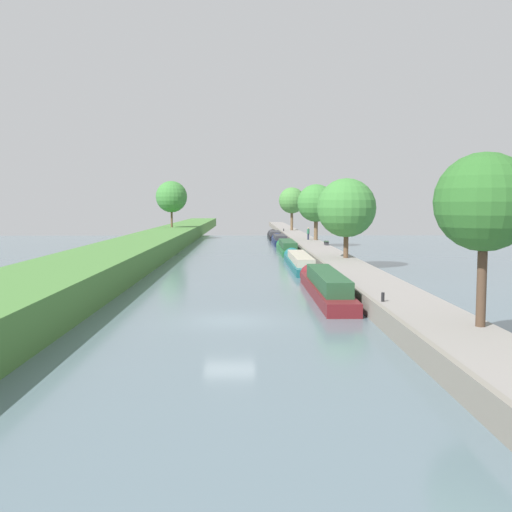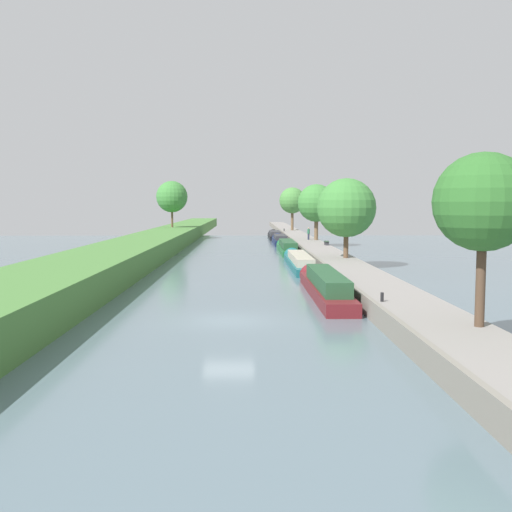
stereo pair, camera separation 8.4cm
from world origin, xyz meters
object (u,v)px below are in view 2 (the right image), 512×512
narrowboat_maroon (324,285)px  narrowboat_black (275,235)px  narrowboat_green (287,247)px  narrowboat_navy (280,240)px  park_bench (327,242)px  mooring_bollard_far (284,230)px  person_walking (309,233)px  narrowboat_teal (299,261)px  mooring_bollard_near (382,297)px

narrowboat_maroon → narrowboat_black: bearing=90.2°
narrowboat_green → narrowboat_navy: size_ratio=1.24×
narrowboat_navy → narrowboat_black: (-0.08, 13.88, -0.05)m
narrowboat_black → park_bench: 31.07m
narrowboat_navy → narrowboat_black: narrowboat_navy is taller
narrowboat_green → park_bench: bearing=-21.6°
mooring_bollard_far → narrowboat_green: bearing=-93.0°
narrowboat_navy → person_walking: person_walking is taller
narrowboat_teal → narrowboat_maroon: bearing=-89.6°
narrowboat_maroon → narrowboat_teal: (-0.11, 17.07, -0.14)m
narrowboat_maroon → narrowboat_teal: size_ratio=0.95×
narrowboat_green → mooring_bollard_far: 34.56m
narrowboat_teal → mooring_bollard_near: 25.29m
narrowboat_navy → narrowboat_black: bearing=90.3°
narrowboat_navy → person_walking: size_ratio=7.09×
narrowboat_green → person_walking: bearing=68.5°
narrowboat_black → narrowboat_green: bearing=-89.8°
narrowboat_black → mooring_bollard_near: bearing=-88.4°
narrowboat_maroon → narrowboat_black: size_ratio=1.25×
narrowboat_green → narrowboat_navy: narrowboat_green is taller
narrowboat_teal → mooring_bollard_far: (1.86, 51.26, 0.67)m
narrowboat_maroon → mooring_bollard_near: bearing=-77.9°
narrowboat_green → mooring_bollard_near: size_ratio=32.50×
narrowboat_green → park_bench: (4.50, -1.78, 0.72)m
mooring_bollard_near → mooring_bollard_far: bearing=90.0°
narrowboat_green → park_bench: 4.90m
mooring_bollard_near → mooring_bollard_far: size_ratio=1.00×
person_walking → mooring_bollard_far: person_walking is taller
narrowboat_green → person_walking: (3.50, 8.87, 1.25)m
narrowboat_navy → person_walking: 7.24m
mooring_bollard_near → narrowboat_green: bearing=92.5°
narrowboat_maroon → park_bench: size_ratio=10.27×
narrowboat_maroon → mooring_bollard_near: narrowboat_maroon is taller
narrowboat_teal → mooring_bollard_near: (1.86, -25.22, 0.67)m
mooring_bollard_near → park_bench: 40.28m
narrowboat_navy → mooring_bollard_far: mooring_bollard_far is taller
narrowboat_black → mooring_bollard_near: mooring_bollard_near is taller
narrowboat_maroon → mooring_bollard_far: narrowboat_maroon is taller
narrowboat_teal → mooring_bollard_far: 51.30m
narrowboat_green → narrowboat_black: (-0.11, 28.94, -0.08)m
person_walking → mooring_bollard_far: 25.70m
narrowboat_maroon → park_bench: 32.36m
narrowboat_teal → narrowboat_green: size_ratio=1.11×
narrowboat_teal → narrowboat_black: 45.69m
mooring_bollard_far → park_bench: 36.39m
mooring_bollard_near → narrowboat_maroon: bearing=102.1°
narrowboat_navy → mooring_bollard_near: (1.85, -57.03, 0.63)m
narrowboat_teal → person_walking: 25.90m
narrowboat_navy → mooring_bollard_near: bearing=-88.1°
narrowboat_navy → narrowboat_teal: bearing=-90.0°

